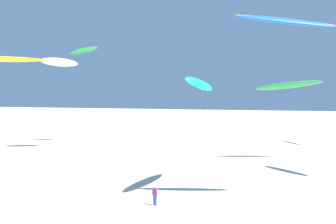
# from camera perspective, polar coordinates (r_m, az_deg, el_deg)

# --- Properties ---
(flying_kite_2) EXTENTS (6.33, 9.33, 16.11)m
(flying_kite_2) POSITION_cam_1_polar(r_m,az_deg,el_deg) (67.53, -11.86, 8.46)
(flying_kite_2) COLOR green
(flying_kite_2) RESTS_ON ground
(flying_kite_4) EXTENTS (8.14, 9.52, 15.33)m
(flying_kite_4) POSITION_cam_1_polar(r_m,az_deg,el_deg) (33.84, 16.23, 12.23)
(flying_kite_4) COLOR blue
(flying_kite_4) RESTS_ON ground
(flying_kite_5) EXTENTS (8.54, 5.52, 10.43)m
(flying_kite_5) POSITION_cam_1_polar(r_m,az_deg,el_deg) (52.93, 16.71, 3.63)
(flying_kite_5) COLOR green
(flying_kite_5) RESTS_ON ground
(flying_kite_6) EXTENTS (5.36, 10.37, 13.77)m
(flying_kite_6) POSITION_cam_1_polar(r_m,az_deg,el_deg) (61.26, -15.14, 6.81)
(flying_kite_6) COLOR white
(flying_kite_6) RESTS_ON ground
(flying_kite_7) EXTENTS (4.02, 12.65, 10.50)m
(flying_kite_7) POSITION_cam_1_polar(r_m,az_deg,el_deg) (36.16, 4.54, 3.93)
(flying_kite_7) COLOR #19B2B7
(flying_kite_7) RESTS_ON ground
(person_foreground_walker) EXTENTS (0.50, 0.26, 1.59)m
(person_foreground_walker) POSITION_cam_1_polar(r_m,az_deg,el_deg) (32.39, -1.86, -11.55)
(person_foreground_walker) COLOR #284CA3
(person_foreground_walker) RESTS_ON ground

